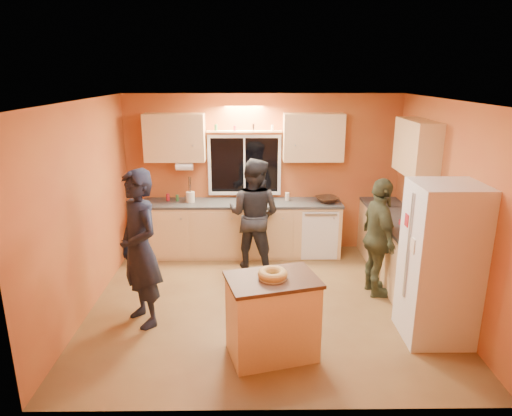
{
  "coord_description": "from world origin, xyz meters",
  "views": [
    {
      "loc": [
        -0.19,
        -5.41,
        2.91
      ],
      "look_at": [
        -0.13,
        0.4,
        1.18
      ],
      "focal_mm": 32.0,
      "sensor_mm": 36.0,
      "label": 1
    }
  ],
  "objects_px": {
    "refrigerator": "(440,263)",
    "person_right": "(379,238)",
    "island": "(272,316)",
    "person_left": "(140,249)",
    "person_center": "(254,215)"
  },
  "relations": [
    {
      "from": "person_left",
      "to": "person_center",
      "type": "height_order",
      "value": "person_left"
    },
    {
      "from": "refrigerator",
      "to": "person_right",
      "type": "relative_size",
      "value": 1.11
    },
    {
      "from": "refrigerator",
      "to": "island",
      "type": "distance_m",
      "value": 1.95
    },
    {
      "from": "refrigerator",
      "to": "person_left",
      "type": "height_order",
      "value": "person_left"
    },
    {
      "from": "island",
      "to": "person_right",
      "type": "relative_size",
      "value": 0.65
    },
    {
      "from": "person_right",
      "to": "person_left",
      "type": "bearing_deg",
      "value": 98.07
    },
    {
      "from": "refrigerator",
      "to": "island",
      "type": "height_order",
      "value": "refrigerator"
    },
    {
      "from": "person_left",
      "to": "person_center",
      "type": "xyz_separation_m",
      "value": [
        1.34,
        1.59,
        -0.09
      ]
    },
    {
      "from": "refrigerator",
      "to": "person_right",
      "type": "xyz_separation_m",
      "value": [
        -0.39,
        1.05,
        -0.09
      ]
    },
    {
      "from": "refrigerator",
      "to": "island",
      "type": "xyz_separation_m",
      "value": [
        -1.87,
        -0.34,
        -0.45
      ]
    },
    {
      "from": "person_right",
      "to": "person_center",
      "type": "bearing_deg",
      "value": 56.55
    },
    {
      "from": "refrigerator",
      "to": "person_center",
      "type": "bearing_deg",
      "value": 136.45
    },
    {
      "from": "island",
      "to": "person_right",
      "type": "xyz_separation_m",
      "value": [
        1.48,
        1.39,
        0.36
      ]
    },
    {
      "from": "island",
      "to": "person_center",
      "type": "xyz_separation_m",
      "value": [
        -0.18,
        2.28,
        0.4
      ]
    },
    {
      "from": "island",
      "to": "refrigerator",
      "type": "bearing_deg",
      "value": -4.69
    }
  ]
}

